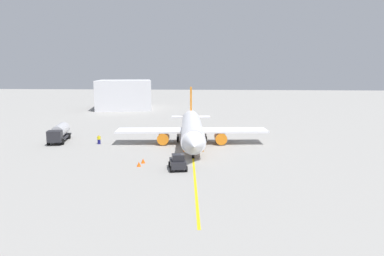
{
  "coord_description": "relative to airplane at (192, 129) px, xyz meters",
  "views": [
    {
      "loc": [
        62.97,
        5.13,
        12.97
      ],
      "look_at": [
        0.0,
        0.0,
        3.0
      ],
      "focal_mm": 33.24,
      "sensor_mm": 36.0,
      "label": 1
    }
  ],
  "objects": [
    {
      "name": "safety_cone_nose",
      "position": [
        16.33,
        -6.07,
        -2.37
      ],
      "size": [
        0.61,
        0.61,
        0.67
      ],
      "primitive_type": "cone",
      "color": "#F2590F",
      "rests_on": "ground"
    },
    {
      "name": "refueling_worker",
      "position": [
        1.66,
        -16.84,
        -1.88
      ],
      "size": [
        0.62,
        0.54,
        1.71
      ],
      "color": "navy",
      "rests_on": "ground"
    },
    {
      "name": "fuel_tanker",
      "position": [
        -0.15,
        -25.09,
        -0.99
      ],
      "size": [
        9.75,
        4.48,
        3.15
      ],
      "color": "#2D2D33",
      "rests_on": "ground"
    },
    {
      "name": "pushback_tug",
      "position": [
        17.45,
        -0.49,
        -1.69
      ],
      "size": [
        3.95,
        2.98,
        2.2
      ],
      "color": "#232328",
      "rests_on": "ground"
    },
    {
      "name": "safety_cone_wingtip",
      "position": [
        14.47,
        -5.89,
        -2.36
      ],
      "size": [
        0.61,
        0.61,
        0.68
      ],
      "primitive_type": "cone",
      "color": "#F2590F",
      "rests_on": "ground"
    },
    {
      "name": "airplane",
      "position": [
        0.0,
        0.0,
        0.0
      ],
      "size": [
        33.17,
        27.73,
        9.76
      ],
      "color": "white",
      "rests_on": "ground"
    },
    {
      "name": "taxi_line_marking",
      "position": [
        0.48,
        0.05,
        -2.7
      ],
      "size": [
        70.51,
        7.23,
        0.01
      ],
      "primitive_type": "cube",
      "rotation": [
        0.0,
        0.0,
        0.1
      ],
      "color": "yellow",
      "rests_on": "ground"
    },
    {
      "name": "distant_hangar",
      "position": [
        -62.29,
        -29.47,
        2.34
      ],
      "size": [
        26.94,
        23.17,
        10.1
      ],
      "color": "silver",
      "rests_on": "ground"
    },
    {
      "name": "ground_plane",
      "position": [
        0.48,
        0.05,
        -2.7
      ],
      "size": [
        400.0,
        400.0,
        0.0
      ],
      "primitive_type": "plane",
      "color": "#9E9B96"
    }
  ]
}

